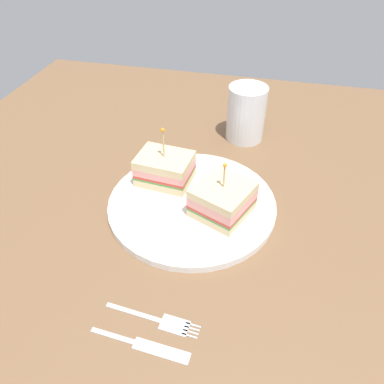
% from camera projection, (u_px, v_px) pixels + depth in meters
% --- Properties ---
extents(ground_plane, '(1.11, 1.11, 0.02)m').
position_uv_depth(ground_plane, '(192.00, 211.00, 0.64)').
color(ground_plane, brown).
extents(plate, '(0.28, 0.28, 0.01)m').
position_uv_depth(plate, '(192.00, 204.00, 0.63)').
color(plate, white).
rests_on(plate, ground_plane).
extents(sandwich_half_front, '(0.11, 0.11, 0.10)m').
position_uv_depth(sandwich_half_front, '(223.00, 199.00, 0.59)').
color(sandwich_half_front, beige).
rests_on(sandwich_half_front, plate).
extents(sandwich_half_back, '(0.10, 0.08, 0.11)m').
position_uv_depth(sandwich_half_back, '(165.00, 169.00, 0.65)').
color(sandwich_half_back, beige).
rests_on(sandwich_half_back, plate).
extents(drink_glass, '(0.08, 0.08, 0.11)m').
position_uv_depth(drink_glass, '(246.00, 117.00, 0.77)').
color(drink_glass, '#B74C33').
rests_on(drink_glass, ground_plane).
extents(fork, '(0.13, 0.03, 0.00)m').
position_uv_depth(fork, '(162.00, 321.00, 0.47)').
color(fork, silver).
rests_on(fork, ground_plane).
extents(knife, '(0.13, 0.02, 0.00)m').
position_uv_depth(knife, '(145.00, 345.00, 0.45)').
color(knife, silver).
rests_on(knife, ground_plane).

